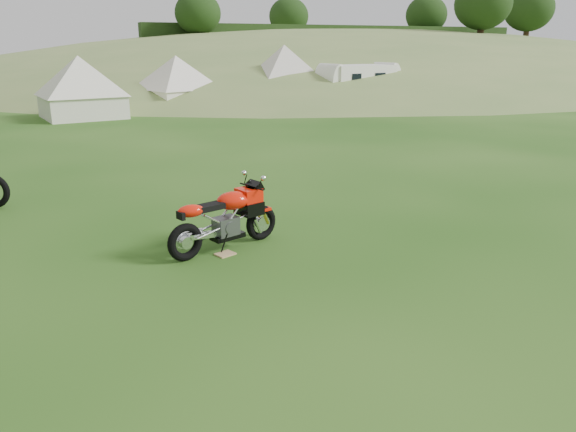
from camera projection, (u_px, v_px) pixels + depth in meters
name	position (u px, v px, depth m)	size (l,w,h in m)	color
ground	(277.00, 308.00, 6.18)	(120.00, 120.00, 0.00)	#1A470F
hillside	(346.00, 76.00, 50.47)	(80.00, 64.00, 8.00)	olive
hedgerow	(346.00, 76.00, 50.47)	(36.00, 1.20, 8.60)	black
sport_motorcycle	(224.00, 214.00, 7.78)	(1.72, 0.43, 1.03)	red
plywood_board	(225.00, 254.00, 7.73)	(0.25, 0.20, 0.02)	tan
tent_left	(81.00, 86.00, 21.59)	(2.83, 2.83, 2.45)	silver
tent_mid	(177.00, 80.00, 24.95)	(2.78, 2.78, 2.41)	silver
tent_right	(284.00, 75.00, 26.62)	(3.10, 3.10, 2.69)	beige
caravan	(358.00, 85.00, 26.30)	(4.00, 1.79, 1.87)	white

